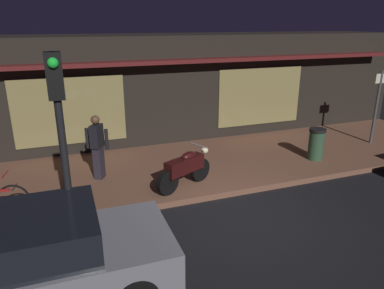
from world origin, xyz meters
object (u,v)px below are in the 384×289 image
Objects in this scene: motorcycle at (186,168)px; sign_post at (377,103)px; traffic_light_pole at (61,126)px; parked_car_near at (30,261)px; trash_bin at (316,144)px; person_photographer at (97,146)px.

motorcycle is 0.66× the size of sign_post.
traffic_light_pole is 0.87× the size of parked_car_near.
trash_bin is 0.26× the size of traffic_light_pole.
sign_post is at bearing 17.21° from traffic_light_pole.
trash_bin is at bearing -7.50° from person_photographer.
person_photographer is 4.23m from parked_car_near.
sign_post is (8.88, -0.20, 0.48)m from person_photographer.
person_photographer is at bearing 70.11° from parked_car_near.
sign_post reaches higher than trash_bin.
parked_car_near is (-0.64, -0.77, -1.77)m from traffic_light_pole.
person_photographer is 8.89m from sign_post.
person_photographer is 0.41× the size of parked_car_near.
trash_bin is 0.23× the size of parked_car_near.
person_photographer is 0.46× the size of traffic_light_pole.
sign_post is 0.67× the size of traffic_light_pole.
person_photographer is at bearing 146.36° from motorcycle.
traffic_light_pole is (-6.92, -2.39, 1.86)m from trash_bin.
sign_post is 10.17m from traffic_light_pole.
traffic_light_pole is 2.04m from parked_car_near.
motorcycle is 3.79m from traffic_light_pole.
parked_car_near reaches higher than motorcycle.
motorcycle is at bearing 38.78° from parked_car_near.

